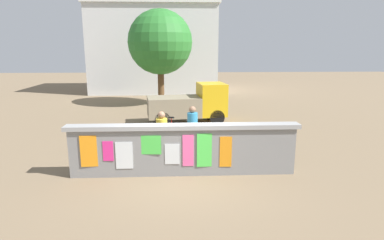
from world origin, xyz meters
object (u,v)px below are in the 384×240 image
person_walking (162,132)px  person_bystander (192,125)px  bicycle_near (107,145)px  tree_roadside (160,42)px  motorcycle (254,141)px  auto_rickshaw_truck (191,104)px  bicycle_far (176,132)px

person_walking → person_bystander: (0.97, 0.83, 0.00)m
bicycle_near → tree_roadside: tree_roadside is taller
motorcycle → tree_roadside: size_ratio=0.33×
tree_roadside → auto_rickshaw_truck: bearing=-71.7°
bicycle_near → motorcycle: bearing=-1.0°
motorcycle → person_walking: size_ratio=1.17×
bicycle_far → auto_rickshaw_truck: bearing=77.1°
bicycle_near → person_walking: (1.83, -0.75, 0.62)m
bicycle_near → bicycle_far: (2.24, 1.51, 0.00)m
bicycle_far → tree_roadside: 8.77m
person_walking → person_bystander: 1.28m
person_walking → auto_rickshaw_truck: bearing=78.3°
bicycle_near → tree_roadside: size_ratio=0.30×
bicycle_far → person_walking: bearing=-100.1°
bicycle_far → person_bystander: 1.66m
motorcycle → bicycle_far: 3.05m
bicycle_near → person_bystander: bearing=1.6°
tree_roadside → person_walking: bearing=-87.2°
bicycle_far → person_walking: person_walking is taller
motorcycle → bicycle_near: bearing=179.0°
bicycle_near → person_walking: size_ratio=1.05×
person_bystander → tree_roadside: 9.97m
auto_rickshaw_truck → tree_roadside: (-1.62, 4.91, 2.88)m
motorcycle → person_bystander: size_ratio=1.17×
bicycle_far → person_walking: 2.39m
person_bystander → auto_rickshaw_truck: bearing=88.2°
bicycle_far → person_bystander: size_ratio=1.02×
bicycle_near → person_bystander: 2.87m
person_walking → bicycle_near: bearing=157.6°
bicycle_near → bicycle_far: 2.70m
bicycle_far → person_bystander: person_bystander is taller
bicycle_far → tree_roadside: tree_roadside is taller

